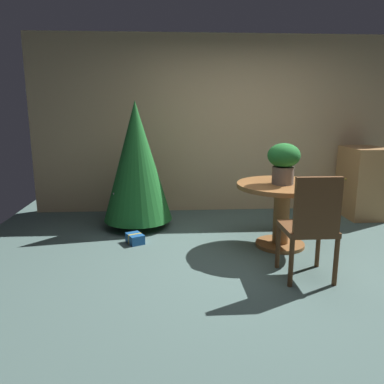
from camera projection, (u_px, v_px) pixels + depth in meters
The scene contains 8 objects.
ground_plane at pixel (267, 265), 3.86m from camera, with size 6.60×6.60×0.00m, color #4C6660.
back_wall_panel at pixel (234, 125), 5.72m from camera, with size 6.00×0.10×2.60m, color tan.
round_dining_table at pixel (282, 202), 4.27m from camera, with size 1.03×1.03×0.73m.
flower_vase at pixel (284, 160), 4.14m from camera, with size 0.36×0.36×0.45m.
wooden_chair_near at pixel (311, 223), 3.40m from camera, with size 0.45×0.46×0.99m.
holiday_tree at pixel (137, 162), 4.91m from camera, with size 0.90×0.90×1.65m.
gift_box_blue at pixel (135, 238), 4.46m from camera, with size 0.25×0.27×0.11m.
wooden_cabinet at pixel (363, 182), 5.49m from camera, with size 0.53×0.69×1.01m.
Camera 1 is at (-0.98, -3.55, 1.56)m, focal length 35.53 mm.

